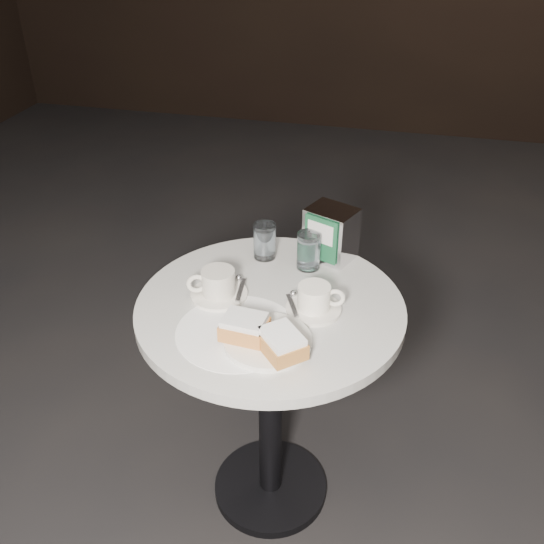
{
  "coord_description": "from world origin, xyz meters",
  "views": [
    {
      "loc": [
        0.3,
        -1.24,
        1.66
      ],
      "look_at": [
        0.0,
        0.02,
        0.83
      ],
      "focal_mm": 40.0,
      "sensor_mm": 36.0,
      "label": 1
    }
  ],
  "objects_px": {
    "beignet_plate": "(265,338)",
    "coffee_cup_left": "(218,285)",
    "napkin_dispenser": "(331,233)",
    "cafe_table": "(270,362)",
    "water_glass_left": "(265,241)",
    "water_glass_right": "(309,251)",
    "coffee_cup_right": "(314,300)"
  },
  "relations": [
    {
      "from": "cafe_table",
      "to": "napkin_dispenser",
      "type": "height_order",
      "value": "napkin_dispenser"
    },
    {
      "from": "napkin_dispenser",
      "to": "cafe_table",
      "type": "bearing_deg",
      "value": -89.61
    },
    {
      "from": "coffee_cup_right",
      "to": "water_glass_right",
      "type": "bearing_deg",
      "value": 95.1
    },
    {
      "from": "napkin_dispenser",
      "to": "water_glass_left",
      "type": "bearing_deg",
      "value": -143.41
    },
    {
      "from": "beignet_plate",
      "to": "water_glass_right",
      "type": "height_order",
      "value": "water_glass_right"
    },
    {
      "from": "napkin_dispenser",
      "to": "water_glass_right",
      "type": "bearing_deg",
      "value": -102.12
    },
    {
      "from": "coffee_cup_right",
      "to": "water_glass_right",
      "type": "distance_m",
      "value": 0.21
    },
    {
      "from": "coffee_cup_left",
      "to": "napkin_dispenser",
      "type": "xyz_separation_m",
      "value": [
        0.25,
        0.27,
        0.04
      ]
    },
    {
      "from": "beignet_plate",
      "to": "coffee_cup_left",
      "type": "bearing_deg",
      "value": 134.59
    },
    {
      "from": "coffee_cup_left",
      "to": "coffee_cup_right",
      "type": "xyz_separation_m",
      "value": [
        0.26,
        -0.0,
        -0.0
      ]
    },
    {
      "from": "coffee_cup_left",
      "to": "napkin_dispenser",
      "type": "relative_size",
      "value": 1.21
    },
    {
      "from": "water_glass_left",
      "to": "beignet_plate",
      "type": "bearing_deg",
      "value": -75.78
    },
    {
      "from": "coffee_cup_right",
      "to": "napkin_dispenser",
      "type": "height_order",
      "value": "napkin_dispenser"
    },
    {
      "from": "coffee_cup_right",
      "to": "water_glass_left",
      "type": "height_order",
      "value": "water_glass_left"
    },
    {
      "from": "cafe_table",
      "to": "water_glass_left",
      "type": "xyz_separation_m",
      "value": [
        -0.07,
        0.22,
        0.25
      ]
    },
    {
      "from": "napkin_dispenser",
      "to": "beignet_plate",
      "type": "bearing_deg",
      "value": -77.63
    },
    {
      "from": "coffee_cup_left",
      "to": "water_glass_left",
      "type": "xyz_separation_m",
      "value": [
        0.07,
        0.22,
        0.02
      ]
    },
    {
      "from": "water_glass_left",
      "to": "napkin_dispenser",
      "type": "distance_m",
      "value": 0.19
    },
    {
      "from": "cafe_table",
      "to": "water_glass_right",
      "type": "relative_size",
      "value": 6.96
    },
    {
      "from": "water_glass_right",
      "to": "napkin_dispenser",
      "type": "xyz_separation_m",
      "value": [
        0.05,
        0.07,
        0.02
      ]
    },
    {
      "from": "beignet_plate",
      "to": "coffee_cup_left",
      "type": "distance_m",
      "value": 0.24
    },
    {
      "from": "cafe_table",
      "to": "coffee_cup_left",
      "type": "distance_m",
      "value": 0.27
    },
    {
      "from": "napkin_dispenser",
      "to": "coffee_cup_left",
      "type": "bearing_deg",
      "value": -110.44
    },
    {
      "from": "cafe_table",
      "to": "coffee_cup_left",
      "type": "height_order",
      "value": "coffee_cup_left"
    },
    {
      "from": "water_glass_left",
      "to": "water_glass_right",
      "type": "height_order",
      "value": "water_glass_right"
    },
    {
      "from": "coffee_cup_left",
      "to": "coffee_cup_right",
      "type": "relative_size",
      "value": 1.19
    },
    {
      "from": "coffee_cup_right",
      "to": "beignet_plate",
      "type": "bearing_deg",
      "value": -127.04
    },
    {
      "from": "cafe_table",
      "to": "water_glass_right",
      "type": "bearing_deg",
      "value": 72.44
    },
    {
      "from": "coffee_cup_right",
      "to": "water_glass_right",
      "type": "xyz_separation_m",
      "value": [
        -0.05,
        0.2,
        0.02
      ]
    },
    {
      "from": "beignet_plate",
      "to": "water_glass_left",
      "type": "bearing_deg",
      "value": 104.22
    },
    {
      "from": "water_glass_left",
      "to": "coffee_cup_left",
      "type": "bearing_deg",
      "value": -107.45
    },
    {
      "from": "cafe_table",
      "to": "water_glass_right",
      "type": "distance_m",
      "value": 0.33
    }
  ]
}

